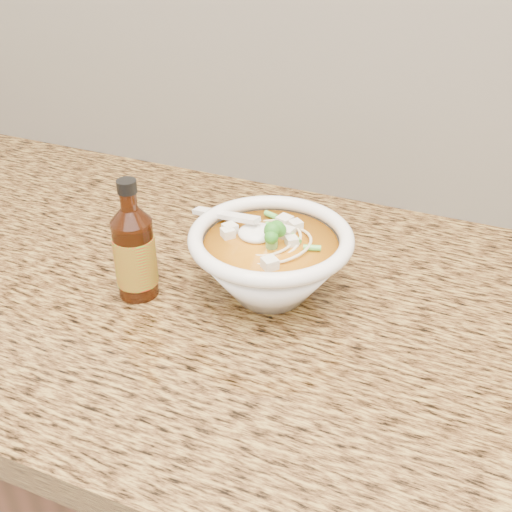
% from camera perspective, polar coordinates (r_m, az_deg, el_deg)
% --- Properties ---
extents(counter_slab, '(4.00, 0.68, 0.04)m').
position_cam_1_polar(counter_slab, '(0.81, 11.21, -7.13)').
color(counter_slab, olive).
rests_on(counter_slab, cabinet).
extents(soup_bowl, '(0.23, 0.21, 0.11)m').
position_cam_1_polar(soup_bowl, '(0.81, 1.28, -0.56)').
color(soup_bowl, white).
rests_on(soup_bowl, counter_slab).
extents(hot_sauce_bottle, '(0.06, 0.06, 0.16)m').
position_cam_1_polar(hot_sauce_bottle, '(0.82, -10.73, 0.26)').
color(hot_sauce_bottle, '#3F1808').
rests_on(hot_sauce_bottle, counter_slab).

